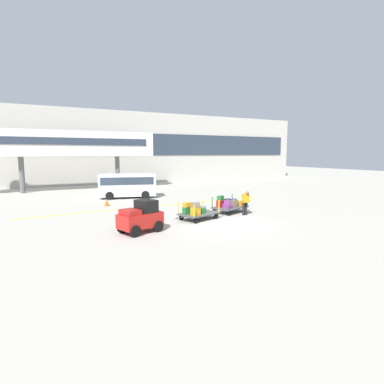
{
  "coord_description": "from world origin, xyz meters",
  "views": [
    {
      "loc": [
        -9.04,
        -14.22,
        3.85
      ],
      "look_at": [
        -0.83,
        2.01,
        1.58
      ],
      "focal_mm": 28.75,
      "sensor_mm": 36.0,
      "label": 1
    }
  ],
  "objects": [
    {
      "name": "shuttle_van",
      "position": [
        -2.03,
        12.16,
        1.23
      ],
      "size": [
        5.12,
        3.05,
        2.1
      ],
      "color": "silver",
      "rests_on": "ground_plane"
    },
    {
      "name": "baggage_handler",
      "position": [
        2.54,
        1.22,
        0.87
      ],
      "size": [
        0.41,
        0.45,
        1.56
      ],
      "color": "black",
      "rests_on": "ground_plane"
    },
    {
      "name": "terminal_building",
      "position": [
        0.0,
        25.98,
        4.61
      ],
      "size": [
        56.84,
        2.51,
        9.22
      ],
      "color": "#BCB7AD",
      "rests_on": "ground_plane"
    },
    {
      "name": "safety_cone_near",
      "position": [
        -4.56,
        8.61,
        0.28
      ],
      "size": [
        0.36,
        0.36,
        0.55
      ],
      "primitive_type": "cone",
      "color": "#EA590F",
      "rests_on": "ground_plane"
    },
    {
      "name": "ground_plane",
      "position": [
        0.0,
        0.0,
        0.0
      ],
      "size": [
        120.0,
        120.0,
        0.0
      ],
      "primitive_type": "plane",
      "color": "#B2ADA0"
    },
    {
      "name": "apron_lead_line",
      "position": [
        -1.16,
        6.96,
        0.0
      ],
      "size": [
        18.85,
        1.38,
        0.01
      ],
      "primitive_type": "cube",
      "rotation": [
        0.0,
        0.0,
        0.06
      ],
      "color": "yellow",
      "rests_on": "ground_plane"
    },
    {
      "name": "baggage_tug",
      "position": [
        -4.62,
        0.08,
        0.75
      ],
      "size": [
        2.34,
        1.78,
        1.58
      ],
      "color": "red",
      "rests_on": "ground_plane"
    },
    {
      "name": "baggage_cart_lead",
      "position": [
        -0.84,
        1.39,
        0.53
      ],
      "size": [
        3.07,
        2.07,
        1.11
      ],
      "color": "#4C4C4F",
      "rests_on": "ground_plane"
    },
    {
      "name": "baggage_cart_middle",
      "position": [
        2.09,
        2.38,
        0.52
      ],
      "size": [
        3.07,
        2.07,
        1.14
      ],
      "color": "#4C4C4F",
      "rests_on": "ground_plane"
    },
    {
      "name": "jet_bridge",
      "position": [
        -7.41,
        19.99,
        4.83
      ],
      "size": [
        19.08,
        3.0,
        6.17
      ],
      "color": "silver",
      "rests_on": "ground_plane"
    }
  ]
}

